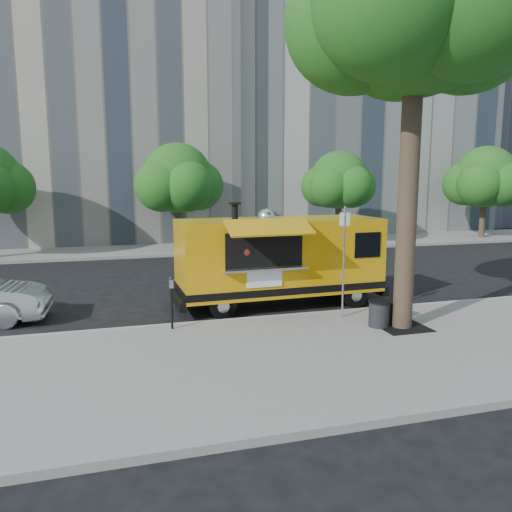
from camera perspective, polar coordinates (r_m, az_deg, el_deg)
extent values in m
plane|color=black|center=(14.68, 1.63, -6.39)|extent=(120.00, 120.00, 0.00)
cube|color=gray|center=(11.09, 8.06, -11.24)|extent=(60.00, 6.00, 0.15)
cube|color=#999993|center=(13.81, 2.82, -7.07)|extent=(60.00, 0.14, 0.16)
cube|color=gray|center=(27.59, -6.93, 0.99)|extent=(60.00, 5.00, 0.15)
cube|color=#A99E8D|center=(36.57, -23.07, 21.14)|extent=(22.00, 14.00, 24.00)
cube|color=#A09C96|center=(40.42, 8.31, 17.62)|extent=(20.00, 14.00, 20.00)
cube|color=#A99E8D|center=(50.98, 27.01, 12.68)|extent=(16.00, 12.00, 16.00)
cylinder|color=#33261C|center=(12.73, 16.96, 6.38)|extent=(0.48, 0.48, 6.50)
cube|color=black|center=(13.26, 16.31, -7.76)|extent=(1.20, 1.20, 0.02)
cylinder|color=#33261C|center=(26.50, -8.84, 3.61)|extent=(0.36, 0.36, 2.60)
sphere|color=#1E5216|center=(26.38, -8.97, 8.81)|extent=(3.60, 3.60, 3.60)
cylinder|color=#33261C|center=(28.76, 9.36, 4.02)|extent=(0.36, 0.36, 2.60)
sphere|color=#1E5216|center=(28.66, 9.48, 8.58)|extent=(3.24, 3.24, 3.24)
cylinder|color=#33261C|center=(34.41, 24.47, 4.14)|extent=(0.36, 0.36, 2.60)
sphere|color=#1E5216|center=(34.32, 24.74, 8.22)|extent=(3.78, 3.78, 3.78)
cylinder|color=silver|center=(13.48, 9.98, -0.73)|extent=(0.06, 0.06, 3.00)
cube|color=white|center=(13.34, 10.11, 4.15)|extent=(0.28, 0.02, 0.35)
cylinder|color=black|center=(12.62, -9.60, -5.92)|extent=(0.06, 0.06, 1.05)
cube|color=silver|center=(12.47, -9.67, -3.15)|extent=(0.10, 0.08, 0.22)
sphere|color=black|center=(12.44, -9.69, -2.56)|extent=(0.11, 0.11, 0.11)
cube|color=orange|center=(15.06, 2.73, 0.09)|extent=(6.13, 2.24, 2.20)
cube|color=black|center=(15.22, 2.71, -3.23)|extent=(6.15, 2.26, 0.21)
cube|color=black|center=(16.60, 12.84, -3.31)|extent=(0.24, 1.96, 0.28)
cube|color=black|center=(14.51, -8.95, -4.97)|extent=(0.24, 1.96, 0.28)
cube|color=black|center=(16.32, 12.84, 1.81)|extent=(0.10, 1.64, 0.89)
cylinder|color=black|center=(15.39, 11.20, -4.40)|extent=(0.75, 0.28, 0.75)
cylinder|color=black|center=(16.87, 8.38, -3.14)|extent=(0.75, 0.28, 0.75)
cylinder|color=black|center=(13.91, -3.86, -5.69)|extent=(0.75, 0.28, 0.75)
cylinder|color=black|center=(15.54, -5.40, -4.14)|extent=(0.75, 0.28, 0.75)
cube|color=black|center=(13.82, 0.88, 0.76)|extent=(2.25, 0.25, 0.98)
cube|color=silver|center=(13.76, 1.09, -1.52)|extent=(2.45, 0.42, 0.06)
cube|color=orange|center=(13.28, 1.58, 3.31)|extent=(2.37, 0.96, 0.40)
cube|color=white|center=(13.89, 0.98, -2.62)|extent=(1.03, 0.07, 0.47)
cylinder|color=black|center=(14.47, -2.45, 5.03)|extent=(0.19, 0.19, 0.51)
sphere|color=silver|center=(14.97, 1.17, 4.46)|extent=(0.52, 0.52, 0.52)
sphere|color=maroon|center=(13.95, -1.50, 0.63)|extent=(0.78, 0.78, 0.78)
cylinder|color=#FF590C|center=(13.75, -1.23, -0.04)|extent=(0.32, 0.12, 0.32)
cylinder|color=black|center=(13.06, 13.88, -6.41)|extent=(0.51, 0.51, 0.67)
cylinder|color=black|center=(12.98, 13.93, -5.08)|extent=(0.56, 0.56, 0.04)
cylinder|color=black|center=(13.71, 15.24, -5.90)|extent=(0.45, 0.45, 0.59)
cylinder|color=black|center=(13.64, 15.29, -4.78)|extent=(0.49, 0.49, 0.04)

